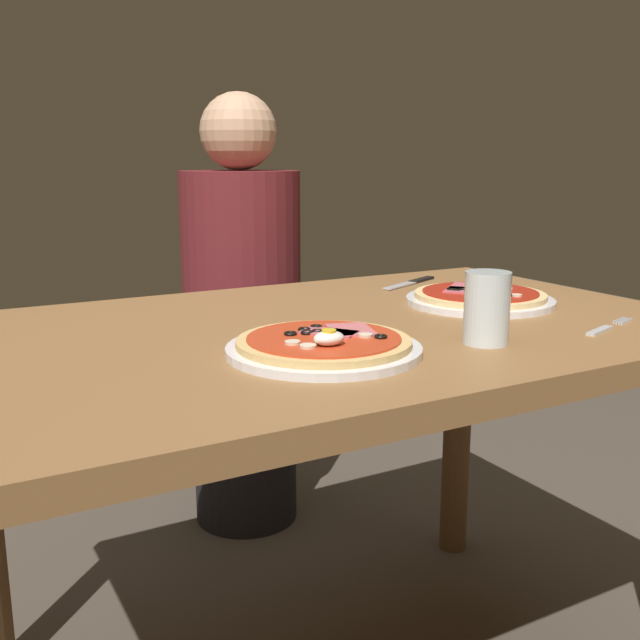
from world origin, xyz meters
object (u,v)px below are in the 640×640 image
Objects in this scene: dining_table at (327,388)px; fork at (607,328)px; pizza_foreground at (324,346)px; knife at (413,282)px; diner_person at (243,327)px; pizza_across_left at (480,298)px; water_glass_near at (487,313)px.

fork reaches higher than dining_table.
pizza_foreground is 1.51× the size of knife.
diner_person reaches higher than knife.
dining_table is 0.80m from diner_person.
fork is (0.04, -0.27, -0.01)m from pizza_across_left.
diner_person is at bearing 101.50° from fork.
water_glass_near is at bearing -56.97° from dining_table.
pizza_foreground is 0.99m from diner_person.
pizza_foreground is at bearing 165.05° from water_glass_near.
diner_person reaches higher than pizza_foreground.
knife is (0.37, 0.27, 0.11)m from dining_table.
water_glass_near is (0.24, -0.06, 0.03)m from pizza_foreground.
water_glass_near reaches higher than pizza_across_left.
pizza_across_left is at bearing 21.72° from pizza_foreground.
knife is (-0.01, 0.52, 0.00)m from fork.
dining_table is at bearing 123.03° from water_glass_near.
knife is (0.47, 0.43, -0.01)m from pizza_foreground.
pizza_foreground reaches higher than knife.
pizza_foreground is 0.64m from knife.
knife is at bearing 111.48° from diner_person.
pizza_foreground is 2.57× the size of water_glass_near.
diner_person is at bearing 102.64° from pizza_across_left.
dining_table is at bearing -144.26° from knife.
knife is (0.03, 0.25, -0.01)m from pizza_across_left.
pizza_foreground is at bearing 169.41° from fork.
pizza_foreground reaches higher than dining_table.
fork is at bearing -88.92° from knife.
diner_person is at bearing 77.22° from dining_table.
diner_person is at bearing 111.48° from knife.
pizza_foreground is 0.48m from pizza_across_left.
knife reaches higher than fork.
knife is (0.23, 0.50, -0.04)m from water_glass_near.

